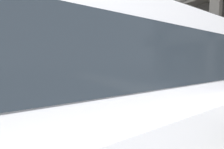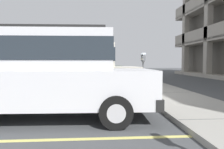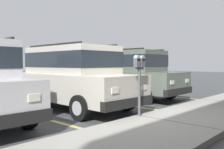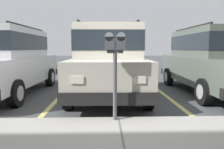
{
  "view_description": "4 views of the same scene",
  "coord_description": "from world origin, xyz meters",
  "px_view_note": "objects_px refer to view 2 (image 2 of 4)",
  "views": [
    {
      "loc": [
        4.68,
        -3.87,
        1.54
      ],
      "look_at": [
        -0.15,
        -0.63,
        1.01
      ],
      "focal_mm": 24.0,
      "sensor_mm": 36.0,
      "label": 1
    },
    {
      "loc": [
        8.28,
        -1.47,
        1.3
      ],
      "look_at": [
        -0.26,
        -0.82,
        0.81
      ],
      "focal_mm": 35.0,
      "sensor_mm": 36.0,
      "label": 2
    },
    {
      "loc": [
        5.13,
        4.06,
        1.44
      ],
      "look_at": [
        -0.0,
        -0.65,
        1.14
      ],
      "focal_mm": 40.0,
      "sensor_mm": 36.0,
      "label": 3
    },
    {
      "loc": [
        0.24,
        4.11,
        1.37
      ],
      "look_at": [
        0.08,
        -0.8,
        0.8
      ],
      "focal_mm": 35.0,
      "sensor_mm": 36.0,
      "label": 4
    }
  ],
  "objects_px": {
    "parking_meter_near": "(143,63)",
    "silver_suv": "(75,68)",
    "dark_hatchback": "(49,71)",
    "red_sedan": "(75,66)"
  },
  "relations": [
    {
      "from": "silver_suv",
      "to": "dark_hatchback",
      "type": "distance_m",
      "value": 3.08
    },
    {
      "from": "red_sedan",
      "to": "dark_hatchback",
      "type": "distance_m",
      "value": 6.27
    },
    {
      "from": "silver_suv",
      "to": "red_sedan",
      "type": "relative_size",
      "value": 1.0
    },
    {
      "from": "red_sedan",
      "to": "parking_meter_near",
      "type": "distance_m",
      "value": 4.27
    },
    {
      "from": "parking_meter_near",
      "to": "dark_hatchback",
      "type": "bearing_deg",
      "value": -42.53
    },
    {
      "from": "silver_suv",
      "to": "dark_hatchback",
      "type": "relative_size",
      "value": 1.0
    },
    {
      "from": "red_sedan",
      "to": "silver_suv",
      "type": "bearing_deg",
      "value": 5.17
    },
    {
      "from": "silver_suv",
      "to": "dark_hatchback",
      "type": "bearing_deg",
      "value": -4.71
    },
    {
      "from": "parking_meter_near",
      "to": "silver_suv",
      "type": "bearing_deg",
      "value": -88.33
    },
    {
      "from": "dark_hatchback",
      "to": "parking_meter_near",
      "type": "distance_m",
      "value": 4.26
    }
  ]
}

